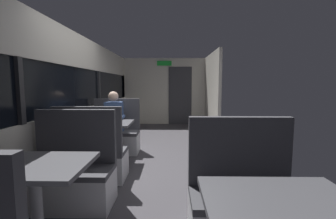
{
  "coord_description": "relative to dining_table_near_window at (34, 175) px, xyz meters",
  "views": [
    {
      "loc": [
        0.26,
        -3.94,
        1.4
      ],
      "look_at": [
        0.17,
        1.5,
        0.8
      ],
      "focal_mm": 24.73,
      "sensor_mm": 36.0,
      "label": 1
    }
  ],
  "objects": [
    {
      "name": "dining_table_near_window",
      "position": [
        0.0,
        0.0,
        0.0
      ],
      "size": [
        0.9,
        0.7,
        0.74
      ],
      "color": "#9E9EA3",
      "rests_on": "ground_plane"
    },
    {
      "name": "bench_near_window_facing_entry",
      "position": [
        0.0,
        0.7,
        -0.31
      ],
      "size": [
        0.95,
        0.5,
        1.1
      ],
      "color": "silver",
      "rests_on": "ground_plane"
    },
    {
      "name": "coffee_cup_primary",
      "position": [
        -0.17,
        2.01,
        0.15
      ],
      "size": [
        0.07,
        0.07,
        0.09
      ],
      "color": "#B23333",
      "rests_on": "dining_table_mid_window"
    },
    {
      "name": "ground_plane",
      "position": [
        0.89,
        2.09,
        -0.65
      ],
      "size": [
        3.3,
        9.2,
        0.02
      ],
      "primitive_type": "cube",
      "color": "#423F44"
    },
    {
      "name": "dining_table_mid_window",
      "position": [
        0.0,
        2.1,
        0.0
      ],
      "size": [
        0.9,
        0.7,
        0.74
      ],
      "color": "#9E9EA3",
      "rests_on": "ground_plane"
    },
    {
      "name": "carriage_window_panel_left",
      "position": [
        -0.56,
        2.09,
        0.47
      ],
      "size": [
        0.09,
        8.48,
        2.3
      ],
      "color": "beige",
      "rests_on": "ground_plane"
    },
    {
      "name": "dining_table_front_aisle",
      "position": [
        1.79,
        -0.6,
        0.0
      ],
      "size": [
        0.9,
        0.7,
        0.74
      ],
      "color": "#9E9EA3",
      "rests_on": "ground_plane"
    },
    {
      "name": "bench_mid_window_facing_entry",
      "position": [
        0.0,
        2.8,
        -0.31
      ],
      "size": [
        0.95,
        0.5,
        1.1
      ],
      "color": "silver",
      "rests_on": "ground_plane"
    },
    {
      "name": "bench_mid_window_facing_end",
      "position": [
        0.0,
        1.4,
        -0.31
      ],
      "size": [
        0.95,
        0.5,
        1.1
      ],
      "color": "silver",
      "rests_on": "ground_plane"
    },
    {
      "name": "bench_front_aisle_facing_entry",
      "position": [
        1.79,
        0.1,
        -0.31
      ],
      "size": [
        0.95,
        0.5,
        1.1
      ],
      "color": "silver",
      "rests_on": "ground_plane"
    },
    {
      "name": "carriage_aisle_panel_right",
      "position": [
        2.34,
        5.09,
        0.51
      ],
      "size": [
        0.08,
        2.4,
        2.3
      ],
      "primitive_type": "cube",
      "color": "beige",
      "rests_on": "ground_plane"
    },
    {
      "name": "seated_passenger",
      "position": [
        0.0,
        2.73,
        -0.1
      ],
      "size": [
        0.47,
        0.55,
        1.26
      ],
      "color": "#26262D",
      "rests_on": "ground_plane"
    },
    {
      "name": "carriage_end_bulkhead",
      "position": [
        0.95,
        6.28,
        0.5
      ],
      "size": [
        2.9,
        0.11,
        2.3
      ],
      "color": "beige",
      "rests_on": "ground_plane"
    }
  ]
}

